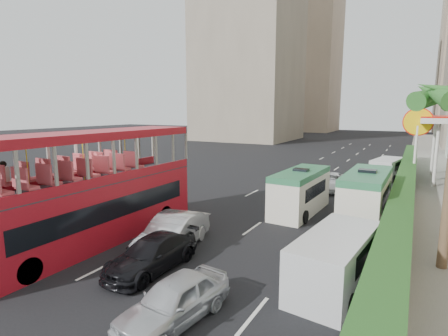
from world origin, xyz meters
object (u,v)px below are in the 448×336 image
Objects in this scene: car_black at (153,269)px; panel_van_near at (336,261)px; minibus_far at (366,196)px; panel_van_far at (387,169)px; double_decker_bus at (94,187)px; car_silver_lane_b at (175,321)px; car_silver_lane_a at (173,249)px; van_asset at (330,189)px; minibus_near at (300,192)px.

panel_van_near is (6.34, 1.99, 0.94)m from car_black.
panel_van_far is at bearing 90.70° from minibus_far.
double_decker_bus is 8.10m from car_silver_lane_b.
double_decker_bus is at bearing -168.64° from panel_van_near.
double_decker_bus is 2.58× the size of car_black.
car_silver_lane_b is 26.17m from panel_van_far.
van_asset is at bearing 67.92° from car_silver_lane_a.
panel_van_near is at bearing 5.05° from double_decker_bus.
minibus_near is 1.26× the size of panel_van_far.
panel_van_near is at bearing 18.59° from car_black.
car_silver_lane_b is at bearing -104.47° from minibus_far.
double_decker_bus is 10.69m from panel_van_near.
minibus_near is at bearing 76.20° from car_black.
panel_van_near is (3.38, -15.05, 0.94)m from van_asset.
car_silver_lane_a is 6.89m from panel_van_near.
double_decker_bus is 2.34× the size of panel_van_near.
car_silver_lane_b is 0.90× the size of car_black.
car_silver_lane_b is at bearing -38.23° from car_black.
double_decker_bus is at bearing -176.32° from car_silver_lane_a.
car_silver_lane_a is 0.82× the size of minibus_near.
car_silver_lane_b reaches higher than van_asset.
van_asset is 15.46m from panel_van_near.
car_silver_lane_a is 0.98× the size of panel_van_near.
car_silver_lane_b is 0.81× the size of panel_van_near.
car_black is at bearing -14.25° from double_decker_bus.
car_black is (0.48, -1.91, 0.00)m from car_silver_lane_a.
panel_van_far is (6.82, 21.73, 0.89)m from car_silver_lane_a.
van_asset is (2.97, 17.05, 0.00)m from car_black.
van_asset is (7.15, 15.99, -2.53)m from double_decker_bus.
panel_van_far reaches higher than car_silver_lane_b.
minibus_far is at bearing 42.00° from car_silver_lane_a.
car_black is 0.70× the size of minibus_far.
double_decker_bus is at bearing -137.39° from minibus_far.
car_silver_lane_a is at bearing -110.99° from van_asset.
car_black is at bearing -120.17° from minibus_far.
car_black is 0.96× the size of panel_van_far.
minibus_far reaches higher than minibus_near.
car_silver_lane_b is (3.24, -4.18, 0.00)m from car_silver_lane_a.
minibus_near is at bearing -94.72° from panel_van_far.
double_decker_bus is 2.47× the size of van_asset.
minibus_far is at bearing 81.24° from car_silver_lane_b.
car_silver_lane_a is at bearing 105.21° from car_black.
double_decker_bus is at bearing -124.51° from minibus_near.
double_decker_bus reaches higher than car_silver_lane_a.
van_asset is 0.79× the size of minibus_near.
minibus_near is 0.93× the size of minibus_far.
double_decker_bus reaches higher than car_black.
car_silver_lane_b is 19.31m from van_asset.
minibus_far is 1.36× the size of panel_van_far.
panel_van_far is at bearing 88.91° from car_silver_lane_b.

